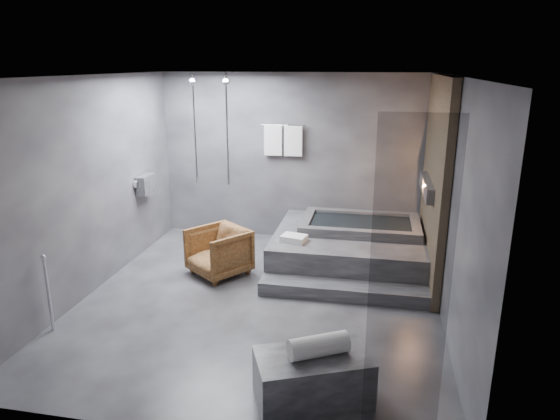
# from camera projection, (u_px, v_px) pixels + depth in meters

# --- Properties ---
(room) EXTENTS (5.00, 5.04, 2.82)m
(room) POSITION_uv_depth(u_px,v_px,m) (294.00, 166.00, 6.12)
(room) COLOR #2A2A2D
(room) RESTS_ON ground
(tub_deck) EXTENTS (2.20, 2.00, 0.50)m
(tub_deck) POSITION_uv_depth(u_px,v_px,m) (349.00, 248.00, 7.56)
(tub_deck) COLOR #2F2F31
(tub_deck) RESTS_ON ground
(tub_step) EXTENTS (2.20, 0.36, 0.18)m
(tub_step) POSITION_uv_depth(u_px,v_px,m) (343.00, 291.00, 6.49)
(tub_step) COLOR #2F2F31
(tub_step) RESTS_ON ground
(concrete_bench) EXTENTS (1.15, 0.90, 0.45)m
(concrete_bench) POSITION_uv_depth(u_px,v_px,m) (313.00, 378.00, 4.48)
(concrete_bench) COLOR #363638
(concrete_bench) RESTS_ON ground
(driftwood_chair) EXTENTS (1.04, 1.05, 0.69)m
(driftwood_chair) POSITION_uv_depth(u_px,v_px,m) (219.00, 252.00, 7.15)
(driftwood_chair) COLOR #442711
(driftwood_chair) RESTS_ON ground
(rolled_towel) EXTENTS (0.57, 0.43, 0.19)m
(rolled_towel) POSITION_uv_depth(u_px,v_px,m) (319.00, 346.00, 4.39)
(rolled_towel) COLOR white
(rolled_towel) RESTS_ON concrete_bench
(deck_towel) EXTENTS (0.39, 0.32, 0.09)m
(deck_towel) POSITION_uv_depth(u_px,v_px,m) (294.00, 238.00, 7.09)
(deck_towel) COLOR white
(deck_towel) RESTS_ON tub_deck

